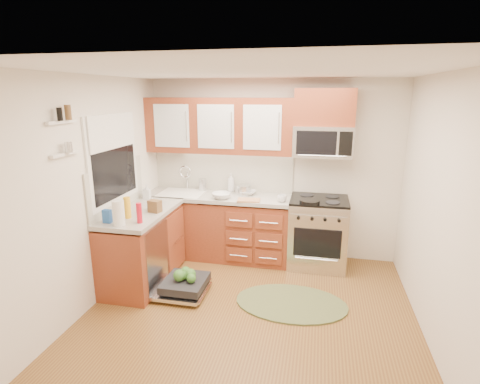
% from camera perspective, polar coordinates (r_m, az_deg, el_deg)
% --- Properties ---
extents(floor, '(3.50, 3.50, 0.00)m').
position_cam_1_polar(floor, '(4.21, 1.31, -18.44)').
color(floor, brown).
rests_on(floor, ground).
extents(ceiling, '(3.50, 3.50, 0.00)m').
position_cam_1_polar(ceiling, '(3.52, 1.56, 17.92)').
color(ceiling, white).
rests_on(ceiling, ground).
extents(wall_back, '(3.50, 0.04, 2.50)m').
position_cam_1_polar(wall_back, '(5.36, 4.93, 3.38)').
color(wall_back, silver).
rests_on(wall_back, ground).
extents(wall_front, '(3.50, 0.04, 2.50)m').
position_cam_1_polar(wall_front, '(2.11, -7.79, -15.44)').
color(wall_front, silver).
rests_on(wall_front, ground).
extents(wall_left, '(0.04, 3.50, 2.50)m').
position_cam_1_polar(wall_left, '(4.34, -21.90, -0.39)').
color(wall_left, silver).
rests_on(wall_left, ground).
extents(wall_right, '(0.04, 3.50, 2.50)m').
position_cam_1_polar(wall_right, '(3.78, 28.52, -3.31)').
color(wall_right, silver).
rests_on(wall_right, ground).
extents(base_cabinet_back, '(2.05, 0.60, 0.85)m').
position_cam_1_polar(base_cabinet_back, '(5.44, -3.31, -5.47)').
color(base_cabinet_back, '#642E16').
rests_on(base_cabinet_back, ground).
extents(base_cabinet_left, '(0.60, 1.25, 0.85)m').
position_cam_1_polar(base_cabinet_left, '(4.88, -14.58, -8.37)').
color(base_cabinet_left, '#642E16').
rests_on(base_cabinet_left, ground).
extents(countertop_back, '(2.07, 0.64, 0.05)m').
position_cam_1_polar(countertop_back, '(5.28, -3.42, -0.67)').
color(countertop_back, '#ABA79C').
rests_on(countertop_back, base_cabinet_back).
extents(countertop_left, '(0.64, 1.27, 0.05)m').
position_cam_1_polar(countertop_left, '(4.71, -14.84, -3.07)').
color(countertop_left, '#ABA79C').
rests_on(countertop_left, base_cabinet_left).
extents(backsplash_back, '(2.05, 0.02, 0.57)m').
position_cam_1_polar(backsplash_back, '(5.48, -2.65, 3.27)').
color(backsplash_back, '#BCB8A8').
rests_on(backsplash_back, ground).
extents(backsplash_left, '(0.02, 1.25, 0.57)m').
position_cam_1_polar(backsplash_left, '(4.77, -18.26, 0.76)').
color(backsplash_left, '#BCB8A8').
rests_on(backsplash_left, ground).
extents(upper_cabinets, '(2.05, 0.35, 0.75)m').
position_cam_1_polar(upper_cabinets, '(5.24, -3.19, 10.06)').
color(upper_cabinets, '#642E16').
rests_on(upper_cabinets, ground).
extents(cabinet_over_mw, '(0.76, 0.35, 0.47)m').
position_cam_1_polar(cabinet_over_mw, '(5.04, 12.77, 12.50)').
color(cabinet_over_mw, '#642E16').
rests_on(cabinet_over_mw, ground).
extents(range, '(0.76, 0.64, 0.95)m').
position_cam_1_polar(range, '(5.22, 11.74, -6.05)').
color(range, silver).
rests_on(range, ground).
extents(microwave, '(0.76, 0.38, 0.40)m').
position_cam_1_polar(microwave, '(5.05, 12.49, 7.56)').
color(microwave, silver).
rests_on(microwave, ground).
extents(sink, '(0.62, 0.50, 0.26)m').
position_cam_1_polar(sink, '(5.45, -8.79, -1.42)').
color(sink, white).
rests_on(sink, ground).
extents(dishwasher, '(0.70, 0.60, 0.20)m').
position_cam_1_polar(dishwasher, '(4.62, -8.82, -13.96)').
color(dishwasher, silver).
rests_on(dishwasher, ground).
extents(window, '(0.03, 1.05, 1.05)m').
position_cam_1_polar(window, '(4.68, -18.74, 4.72)').
color(window, white).
rests_on(window, ground).
extents(window_blind, '(0.02, 0.96, 0.40)m').
position_cam_1_polar(window_blind, '(4.63, -18.81, 8.74)').
color(window_blind, white).
rests_on(window_blind, ground).
extents(shelf_upper, '(0.04, 0.40, 0.03)m').
position_cam_1_polar(shelf_upper, '(3.92, -25.52, 9.62)').
color(shelf_upper, white).
rests_on(shelf_upper, ground).
extents(shelf_lower, '(0.04, 0.40, 0.03)m').
position_cam_1_polar(shelf_lower, '(3.95, -25.03, 5.30)').
color(shelf_lower, white).
rests_on(shelf_lower, ground).
extents(rug, '(1.45, 1.16, 0.02)m').
position_cam_1_polar(rug, '(4.45, 7.79, -16.43)').
color(rug, '#505E36').
rests_on(rug, ground).
extents(skillet, '(0.27, 0.27, 0.05)m').
position_cam_1_polar(skillet, '(4.83, 10.57, -1.48)').
color(skillet, black).
rests_on(skillet, range).
extents(stock_pot, '(0.23, 0.23, 0.13)m').
position_cam_1_polar(stock_pot, '(5.26, 0.51, 0.35)').
color(stock_pot, silver).
rests_on(stock_pot, countertop_back).
extents(cutting_board, '(0.31, 0.22, 0.02)m').
position_cam_1_polar(cutting_board, '(4.96, 1.36, -1.25)').
color(cutting_board, '#B47C52').
rests_on(cutting_board, countertop_back).
extents(canister, '(0.13, 0.13, 0.18)m').
position_cam_1_polar(canister, '(5.49, -5.73, 1.11)').
color(canister, silver).
rests_on(canister, countertop_back).
extents(paper_towel_roll, '(0.17, 0.17, 0.28)m').
position_cam_1_polar(paper_towel_roll, '(4.23, -18.02, -3.04)').
color(paper_towel_roll, white).
rests_on(paper_towel_roll, countertop_left).
extents(mustard_bottle, '(0.10, 0.10, 0.24)m').
position_cam_1_polar(mustard_bottle, '(4.45, -16.80, -2.30)').
color(mustard_bottle, gold).
rests_on(mustard_bottle, countertop_left).
extents(red_bottle, '(0.07, 0.07, 0.23)m').
position_cam_1_polar(red_bottle, '(4.25, -15.11, -3.12)').
color(red_bottle, red).
rests_on(red_bottle, countertop_left).
extents(wooden_box, '(0.17, 0.14, 0.15)m').
position_cam_1_polar(wooden_box, '(4.60, -12.85, -2.12)').
color(wooden_box, brown).
rests_on(wooden_box, countertop_left).
extents(blue_carton, '(0.10, 0.06, 0.15)m').
position_cam_1_polar(blue_carton, '(4.37, -19.58, -3.50)').
color(blue_carton, '#2457A9').
rests_on(blue_carton, countertop_left).
extents(bowl_a, '(0.24, 0.24, 0.06)m').
position_cam_1_polar(bowl_a, '(5.26, 1.08, -0.09)').
color(bowl_a, '#999999').
rests_on(bowl_a, countertop_back).
extents(bowl_b, '(0.27, 0.27, 0.08)m').
position_cam_1_polar(bowl_b, '(5.06, -2.87, -0.59)').
color(bowl_b, '#999999').
rests_on(bowl_b, countertop_back).
extents(cup, '(0.14, 0.14, 0.10)m').
position_cam_1_polar(cup, '(4.93, 6.44, -0.98)').
color(cup, '#999999').
rests_on(cup, countertop_back).
extents(soap_bottle_a, '(0.12, 0.12, 0.27)m').
position_cam_1_polar(soap_bottle_a, '(5.40, -1.38, 1.45)').
color(soap_bottle_a, '#999999').
rests_on(soap_bottle_a, countertop_back).
extents(soap_bottle_b, '(0.10, 0.10, 0.20)m').
position_cam_1_polar(soap_bottle_b, '(5.20, -14.03, 0.08)').
color(soap_bottle_b, '#999999').
rests_on(soap_bottle_b, countertop_left).
extents(soap_bottle_c, '(0.15, 0.15, 0.15)m').
position_cam_1_polar(soap_bottle_c, '(4.69, -13.16, -1.78)').
color(soap_bottle_c, '#999999').
rests_on(soap_bottle_c, countertop_left).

